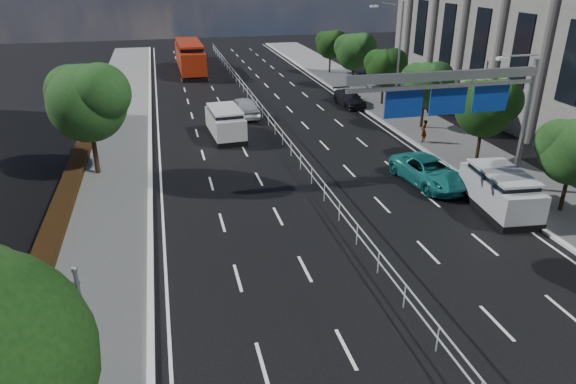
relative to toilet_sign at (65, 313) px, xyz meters
name	(u,v)px	position (x,y,z in m)	size (l,w,h in m)	color
ground	(424,336)	(10.95, 0.00, -2.94)	(160.00, 160.00, 0.00)	black
kerb_near	(151,381)	(1.95, 0.00, -2.87)	(0.25, 140.00, 0.15)	silver
median_fence	(277,131)	(10.95, 22.50, -2.42)	(0.05, 85.00, 1.02)	silver
hedge_near	(29,298)	(-2.35, 5.00, -2.58)	(1.00, 36.00, 0.44)	black
toilet_sign	(65,313)	(0.00, 0.00, 0.00)	(1.62, 0.18, 4.34)	gray
overhead_gantry	(463,94)	(17.69, 10.05, 2.66)	(10.24, 0.38, 7.45)	gray
streetlight_far	(396,52)	(21.46, 26.00, 2.27)	(2.78, 2.40, 9.00)	gray
near_tree_back	(88,99)	(-0.99, 17.97, 1.67)	(4.84, 4.51, 6.69)	black
far_tree_c	(576,148)	(22.20, 6.98, 0.48)	(3.52, 3.28, 4.94)	black
far_tree_d	(486,105)	(22.20, 14.48, 0.74)	(3.85, 3.59, 5.34)	black
far_tree_e	(426,82)	(22.20, 21.98, 0.61)	(3.63, 3.38, 5.13)	black
far_tree_f	(385,66)	(22.20, 29.48, 0.55)	(3.52, 3.28, 5.02)	black
far_tree_g	(355,50)	(22.20, 36.98, 0.81)	(3.96, 3.69, 5.45)	black
far_tree_h	(331,43)	(22.20, 44.48, 0.48)	(3.41, 3.18, 4.91)	black
white_minivan	(225,123)	(7.35, 23.51, -1.88)	(2.47, 5.11, 2.17)	black
red_bus	(190,57)	(6.66, 49.17, -1.14)	(2.88, 11.62, 3.46)	black
near_car_silver	(243,107)	(9.49, 28.71, -2.13)	(1.92, 4.78, 1.63)	#B2B5BA
near_car_dark	(199,53)	(8.33, 57.78, -2.12)	(1.75, 5.01, 1.65)	black
silver_minivan	(500,191)	(19.25, 8.04, -1.90)	(2.71, 5.31, 2.12)	black
parked_car_teal	(429,172)	(17.45, 12.00, -2.20)	(2.48, 5.39, 1.50)	#1A7672
parked_car_dark	(349,98)	(19.25, 30.00, -2.30)	(1.82, 4.47, 1.30)	black
pedestrian_a	(424,131)	(20.55, 18.64, -2.01)	(0.58, 0.38, 1.58)	gray
pedestrian_b	(424,101)	(24.35, 25.88, -1.82)	(0.96, 0.75, 1.97)	gray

